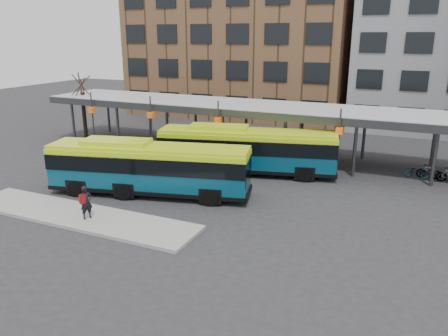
% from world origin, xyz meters
% --- Properties ---
extents(ground, '(120.00, 120.00, 0.00)m').
position_xyz_m(ground, '(0.00, 0.00, 0.00)').
color(ground, '#28282B').
rests_on(ground, ground).
extents(boarding_island, '(14.00, 3.00, 0.18)m').
position_xyz_m(boarding_island, '(-5.50, -3.00, 0.09)').
color(boarding_island, gray).
rests_on(boarding_island, ground).
extents(canopy, '(40.00, 6.53, 4.80)m').
position_xyz_m(canopy, '(-0.06, 12.87, 3.91)').
color(canopy, '#999B9E').
rests_on(canopy, ground).
extents(tree, '(1.64, 1.64, 5.60)m').
position_xyz_m(tree, '(-18.00, 12.00, 2.43)').
color(tree, black).
rests_on(tree, ground).
extents(building_brick, '(26.00, 14.00, 22.00)m').
position_xyz_m(building_brick, '(-10.00, 32.00, 11.00)').
color(building_brick, brown).
rests_on(building_brick, ground).
extents(bus_front, '(12.55, 5.44, 3.39)m').
position_xyz_m(bus_front, '(-3.96, 1.63, 1.76)').
color(bus_front, '#073E57').
rests_on(bus_front, ground).
extents(bus_rear, '(12.61, 5.47, 3.40)m').
position_xyz_m(bus_rear, '(-0.09, 8.12, 1.77)').
color(bus_rear, '#073E57').
rests_on(bus_rear, ground).
extents(pedestrian, '(0.67, 0.77, 1.78)m').
position_xyz_m(pedestrian, '(-4.64, -3.23, 1.08)').
color(pedestrian, black).
rests_on(pedestrian, boarding_island).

